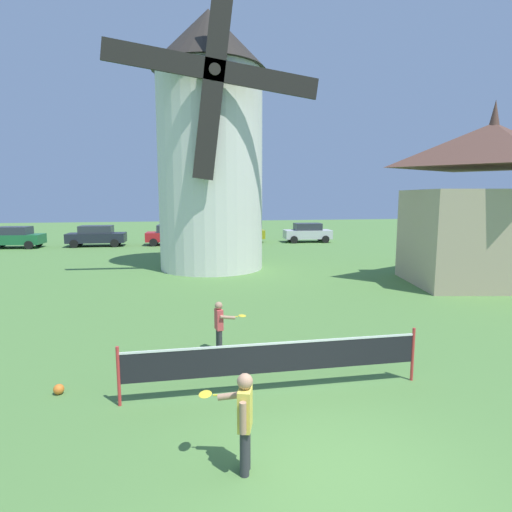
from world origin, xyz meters
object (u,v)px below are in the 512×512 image
object	(u,v)px
chapel	(488,207)
parked_car_black	(97,236)
tennis_net	(275,358)
windmill	(210,140)
player_far	(220,324)
parked_car_green	(14,237)
player_near	(244,417)
parked_car_silver	(307,232)
parked_car_red	(172,235)
stray_ball	(59,389)
parked_car_mustard	(237,232)

from	to	relation	value
chapel	parked_car_black	bearing A→B (deg)	137.18
tennis_net	chapel	bearing A→B (deg)	36.34
windmill	player_far	world-z (taller)	windmill
parked_car_green	chapel	distance (m)	30.19
player_near	parked_car_silver	bearing A→B (deg)	70.81
parked_car_red	parked_car_silver	bearing A→B (deg)	0.13
tennis_net	stray_ball	xyz separation A→B (m)	(-4.05, 0.67, -0.59)
player_near	parked_car_black	distance (m)	28.62
player_far	chapel	bearing A→B (deg)	26.16
windmill	parked_car_red	distance (m)	12.74
tennis_net	parked_car_green	distance (m)	28.87
parked_car_mustard	stray_ball	bearing A→B (deg)	-105.18
player_near	parked_car_mustard	world-z (taller)	parked_car_mustard
parked_car_black	parked_car_red	distance (m)	5.59
windmill	player_near	world-z (taller)	windmill
player_far	stray_ball	distance (m)	3.65
parked_car_green	parked_car_red	world-z (taller)	same
parked_car_red	parked_car_silver	world-z (taller)	same
parked_car_mustard	parked_car_green	bearing A→B (deg)	-176.74
player_far	parked_car_silver	bearing A→B (deg)	67.71
parked_car_green	parked_car_silver	world-z (taller)	same
windmill	parked_car_black	world-z (taller)	windmill
parked_car_mustard	parked_car_red	bearing A→B (deg)	-169.20
parked_car_black	parked_car_red	size ratio (longest dim) A/B	1.06
player_far	chapel	xyz separation A→B (m)	(11.82, 5.81, 2.58)
stray_ball	chapel	bearing A→B (deg)	26.26
chapel	parked_car_red	bearing A→B (deg)	127.45
stray_ball	parked_car_black	xyz separation A→B (m)	(-3.83, 24.91, 0.71)
tennis_net	parked_car_mustard	bearing A→B (deg)	83.65
stray_ball	chapel	xyz separation A→B (m)	(15.05, 7.42, 3.18)
tennis_net	stray_ball	size ratio (longest dim) A/B	29.41
windmill	parked_car_silver	distance (m)	15.31
parked_car_green	parked_car_mustard	xyz separation A→B (m)	(16.49, 0.94, 0.00)
player_far	parked_car_black	size ratio (longest dim) A/B	0.29
parked_car_green	stray_ball	bearing A→B (deg)	-69.07
chapel	parked_car_green	bearing A→B (deg)	144.65
parked_car_green	parked_car_mustard	world-z (taller)	same
stray_ball	parked_car_mustard	distance (m)	26.71
parked_car_green	chapel	xyz separation A→B (m)	(24.54, -17.41, 2.47)
tennis_net	parked_car_green	size ratio (longest dim) A/B	1.45
player_near	parked_car_red	size ratio (longest dim) A/B	0.35
parked_car_silver	chapel	distance (m)	17.70
windmill	parked_car_green	size ratio (longest dim) A/B	3.44
player_near	parked_car_green	world-z (taller)	parked_car_green
player_far	parked_car_red	bearing A→B (deg)	93.62
chapel	stray_ball	bearing A→B (deg)	-153.74
parked_car_silver	parked_car_green	bearing A→B (deg)	179.91
stray_ball	parked_car_black	distance (m)	25.21
parked_car_mustard	chapel	distance (m)	20.19
player_far	parked_car_silver	xyz separation A→B (m)	(9.50, 23.18, 0.11)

